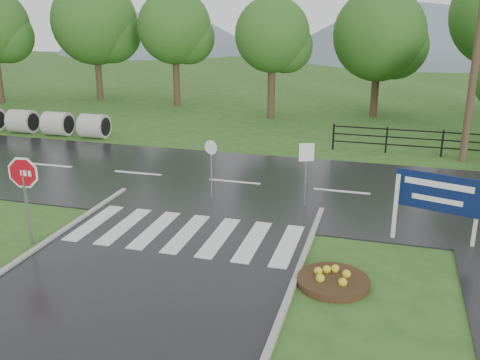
% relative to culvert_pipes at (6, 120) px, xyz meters
% --- Properties ---
extents(ground, '(120.00, 120.00, 0.00)m').
position_rel_culvert_pipes_xyz_m(ground, '(14.09, -15.00, -0.60)').
color(ground, '#2E5C1E').
rests_on(ground, ground).
extents(main_road, '(90.00, 8.00, 0.04)m').
position_rel_culvert_pipes_xyz_m(main_road, '(14.09, -5.00, -0.60)').
color(main_road, black).
rests_on(main_road, ground).
extents(crosswalk, '(6.50, 2.80, 0.02)m').
position_rel_culvert_pipes_xyz_m(crosswalk, '(14.09, -10.00, -0.54)').
color(crosswalk, silver).
rests_on(crosswalk, ground).
extents(fence_west, '(9.58, 0.08, 1.20)m').
position_rel_culvert_pipes_xyz_m(fence_west, '(21.84, 1.00, 0.12)').
color(fence_west, black).
rests_on(fence_west, ground).
extents(hills, '(102.00, 48.00, 48.00)m').
position_rel_culvert_pipes_xyz_m(hills, '(17.58, 50.00, -16.14)').
color(hills, slate).
rests_on(hills, ground).
extents(treeline, '(83.20, 5.20, 10.00)m').
position_rel_culvert_pipes_xyz_m(treeline, '(15.09, 9.00, -0.60)').
color(treeline, '#26591B').
rests_on(treeline, ground).
extents(culvert_pipes, '(11.80, 1.20, 1.20)m').
position_rel_culvert_pipes_xyz_m(culvert_pipes, '(0.00, 0.00, 0.00)').
color(culvert_pipes, '#9E9B93').
rests_on(culvert_pipes, ground).
extents(stop_sign, '(1.19, 0.15, 2.69)m').
position_rel_culvert_pipes_xyz_m(stop_sign, '(10.12, -11.73, 1.27)').
color(stop_sign, '#939399').
rests_on(stop_sign, ground).
extents(estate_billboard, '(2.25, 0.72, 2.03)m').
position_rel_culvert_pipes_xyz_m(estate_billboard, '(20.95, -8.60, 0.80)').
color(estate_billboard, silver).
rests_on(estate_billboard, ground).
extents(flower_bed, '(1.74, 1.74, 0.35)m').
position_rel_culvert_pipes_xyz_m(flower_bed, '(18.54, -11.76, -0.47)').
color(flower_bed, '#332111').
rests_on(flower_bed, ground).
extents(reg_sign_small, '(0.47, 0.18, 2.19)m').
position_rel_culvert_pipes_xyz_m(reg_sign_small, '(17.04, -6.82, 0.95)').
color(reg_sign_small, '#939399').
rests_on(reg_sign_small, ground).
extents(reg_sign_round, '(0.47, 0.16, 2.09)m').
position_rel_culvert_pipes_xyz_m(reg_sign_round, '(13.83, -6.90, 0.74)').
color(reg_sign_round, '#939399').
rests_on(reg_sign_round, ground).
extents(utility_pole_east, '(1.64, 0.31, 9.22)m').
position_rel_culvert_pipes_xyz_m(utility_pole_east, '(22.68, 0.50, 4.09)').
color(utility_pole_east, '#473523').
rests_on(utility_pole_east, ground).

